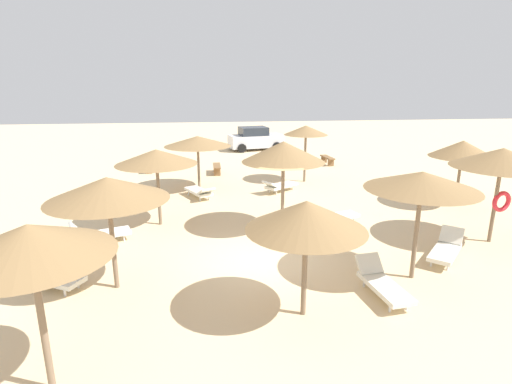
% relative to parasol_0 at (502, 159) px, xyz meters
% --- Properties ---
extents(ground_plane, '(80.00, 80.00, 0.00)m').
position_rel_parasol_0_xyz_m(ground_plane, '(-7.44, -0.35, -2.78)').
color(ground_plane, beige).
extents(parasol_0, '(3.06, 3.06, 3.11)m').
position_rel_parasol_0_xyz_m(parasol_0, '(0.00, 0.00, 0.00)').
color(parasol_0, '#75604C').
rests_on(parasol_0, ground).
extents(parasol_1, '(2.88, 2.88, 2.93)m').
position_rel_parasol_0_xyz_m(parasol_1, '(-3.77, -2.10, -0.09)').
color(parasol_1, '#75604C').
rests_on(parasol_1, ground).
extents(parasol_2, '(2.64, 2.64, 2.70)m').
position_rel_parasol_0_xyz_m(parasol_2, '(-7.08, -3.49, -0.41)').
color(parasol_2, '#75604C').
rests_on(parasol_2, ground).
extents(parasol_3, '(2.23, 2.23, 2.91)m').
position_rel_parasol_0_xyz_m(parasol_3, '(-4.18, 8.71, -0.12)').
color(parasol_3, '#75604C').
rests_on(parasol_3, ground).
extents(parasol_4, '(2.89, 2.89, 2.79)m').
position_rel_parasol_0_xyz_m(parasol_4, '(-10.95, 2.94, -0.26)').
color(parasol_4, '#75604C').
rests_on(parasol_4, ground).
extents(parasol_5, '(2.84, 2.84, 3.15)m').
position_rel_parasol_0_xyz_m(parasol_5, '(-6.59, 1.87, 0.02)').
color(parasol_5, '#75604C').
rests_on(parasol_5, ground).
extents(parasol_6, '(2.94, 2.94, 2.91)m').
position_rel_parasol_0_xyz_m(parasol_6, '(-11.55, -1.72, -0.16)').
color(parasol_6, '#75604C').
rests_on(parasol_6, ground).
extents(parasol_7, '(3.16, 3.16, 2.58)m').
position_rel_parasol_0_xyz_m(parasol_7, '(-9.61, 7.85, -0.45)').
color(parasol_7, '#75604C').
rests_on(parasol_7, ground).
extents(parasol_8, '(2.64, 2.64, 2.75)m').
position_rel_parasol_0_xyz_m(parasol_8, '(1.26, 3.93, -0.37)').
color(parasol_8, '#75604C').
rests_on(parasol_8, ground).
extents(parasol_9, '(2.60, 2.60, 3.02)m').
position_rel_parasol_0_xyz_m(parasol_9, '(-11.91, -5.27, -0.03)').
color(parasol_9, '#75604C').
rests_on(parasol_9, ground).
extents(lounger_1, '(1.72, 1.80, 0.79)m').
position_rel_parasol_0_xyz_m(lounger_1, '(-2.22, -1.12, -2.45)').
color(lounger_1, silver).
rests_on(lounger_1, ground).
extents(lounger_2, '(0.88, 1.94, 0.76)m').
position_rel_parasol_0_xyz_m(lounger_2, '(-4.96, -2.89, -2.45)').
color(lounger_2, silver).
rests_on(lounger_2, ground).
extents(lounger_3, '(1.90, 1.68, 0.66)m').
position_rel_parasol_0_xyz_m(lounger_3, '(-5.82, 6.83, -2.46)').
color(lounger_3, silver).
rests_on(lounger_3, ground).
extents(lounger_4, '(1.96, 1.24, 0.80)m').
position_rel_parasol_0_xyz_m(lounger_4, '(-12.74, 1.37, -2.45)').
color(lounger_4, silver).
rests_on(lounger_4, ground).
extents(lounger_5, '(1.98, 1.18, 0.76)m').
position_rel_parasol_0_xyz_m(lounger_5, '(-4.62, 2.18, -2.46)').
color(lounger_5, silver).
rests_on(lounger_5, ground).
extents(lounger_6, '(1.97, 1.43, 0.73)m').
position_rel_parasol_0_xyz_m(lounger_6, '(-13.29, -1.50, -2.46)').
color(lounger_6, silver).
rests_on(lounger_6, ground).
extents(lounger_7, '(1.44, 1.99, 0.64)m').
position_rel_parasol_0_xyz_m(lounger_7, '(-9.56, 6.23, -2.47)').
color(lounger_7, silver).
rests_on(lounger_7, ground).
extents(bench_0, '(0.56, 1.53, 0.49)m').
position_rel_parasol_0_xyz_m(bench_0, '(-1.73, 12.84, -2.43)').
color(bench_0, brown).
rests_on(bench_0, ground).
extents(bench_1, '(0.41, 1.50, 0.49)m').
position_rel_parasol_0_xyz_m(bench_1, '(-8.68, 11.06, -2.43)').
color(bench_1, brown).
rests_on(bench_1, ground).
extents(bench_2, '(0.63, 1.54, 0.49)m').
position_rel_parasol_0_xyz_m(bench_2, '(-12.59, 12.04, -2.43)').
color(bench_2, brown).
rests_on(bench_2, ground).
extents(parked_car, '(4.25, 2.58, 1.72)m').
position_rel_parasol_0_xyz_m(parked_car, '(-5.59, 18.80, -1.95)').
color(parked_car, silver).
rests_on(parked_car, ground).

